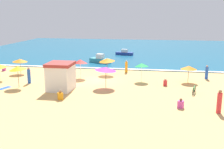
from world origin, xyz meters
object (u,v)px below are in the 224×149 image
object	(u,v)px
beachgoer_2	(181,104)
beachgoer_6	(219,102)
beach_umbrella_8	(142,65)
beachgoer_1	(207,73)
small_boat_0	(100,60)
beach_umbrella_2	(18,68)
beach_umbrella_7	(106,69)
parked_bicycle	(194,90)
beachgoer_0	(126,67)
beachgoer_7	(29,76)
beach_umbrella_6	(20,60)
beach_umbrella_5	(189,68)
beachgoer_4	(60,96)
beachgoer_5	(4,68)
lifeguard_cabana	(61,76)
beach_umbrella_3	(107,60)
beachgoer_3	(165,82)
small_boat_1	(124,53)
beach_umbrella_4	(80,62)

from	to	relation	value
beachgoer_2	beachgoer_6	world-z (taller)	beachgoer_6
beach_umbrella_8	beachgoer_1	world-z (taller)	beach_umbrella_8
beachgoer_2	small_boat_0	distance (m)	22.16
beach_umbrella_2	beach_umbrella_8	xyz separation A→B (m)	(12.81, 4.81, -0.18)
beach_umbrella_7	parked_bicycle	xyz separation A→B (m)	(9.03, -0.84, -1.65)
beach_umbrella_8	beachgoer_0	size ratio (longest dim) A/B	1.37
beach_umbrella_2	parked_bicycle	xyz separation A→B (m)	(18.24, 0.63, -1.72)
beachgoer_7	small_boat_0	xyz separation A→B (m)	(5.37, 13.69, -0.32)
beach_umbrella_6	beachgoer_1	bearing A→B (deg)	2.10
beach_umbrella_8	beachgoer_1	distance (m)	8.12
beach_umbrella_5	beachgoer_4	size ratio (longest dim) A/B	2.57
beachgoer_5	lifeguard_cabana	bearing A→B (deg)	-35.17
beach_umbrella_3	beach_umbrella_8	distance (m)	5.31
beach_umbrella_5	beachgoer_0	xyz separation A→B (m)	(-7.58, 4.09, -0.96)
beach_umbrella_3	beachgoer_2	size ratio (longest dim) A/B	3.40
beachgoer_4	beachgoer_6	xyz separation A→B (m)	(13.60, -1.25, 0.52)
lifeguard_cabana	beachgoer_3	world-z (taller)	lifeguard_cabana
beach_umbrella_2	beach_umbrella_8	size ratio (longest dim) A/B	1.07
beach_umbrella_3	beachgoer_6	bearing A→B (deg)	-47.22
beachgoer_5	small_boat_1	bearing A→B (deg)	48.09
beachgoer_7	small_boat_0	world-z (taller)	beachgoer_7
beach_umbrella_2	beachgoer_6	bearing A→B (deg)	-13.28
beach_umbrella_8	small_boat_0	distance (m)	12.86
beachgoer_4	beach_umbrella_6	bearing A→B (deg)	132.85
beach_umbrella_3	beach_umbrella_6	bearing A→B (deg)	-173.56
beach_umbrella_4	small_boat_0	distance (m)	10.29
beach_umbrella_5	beach_umbrella_7	bearing A→B (deg)	-157.67
beachgoer_2	beach_umbrella_6	bearing A→B (deg)	152.71
beach_umbrella_8	beach_umbrella_4	bearing A→B (deg)	176.52
beachgoer_1	beachgoer_5	xyz separation A→B (m)	(-26.73, 0.45, -0.44)
beachgoer_1	beachgoer_4	size ratio (longest dim) A/B	1.88
lifeguard_cabana	small_boat_1	world-z (taller)	lifeguard_cabana
beachgoer_1	beach_umbrella_3	bearing A→B (deg)	178.09
parked_bicycle	beachgoer_1	size ratio (longest dim) A/B	1.04
beachgoer_1	beachgoer_3	xyz separation A→B (m)	(-5.00, -3.92, -0.43)
beach_umbrella_7	beachgoer_7	distance (m)	8.95
beach_umbrella_4	beachgoer_0	distance (m)	6.68
beach_umbrella_2	parked_bicycle	world-z (taller)	beach_umbrella_2
beachgoer_6	beach_umbrella_2	bearing A→B (deg)	166.72
beachgoer_0	beachgoer_2	world-z (taller)	beachgoer_0
beachgoer_0	small_boat_0	world-z (taller)	beachgoer_0
beachgoer_0	beach_umbrella_5	bearing A→B (deg)	-28.36
beach_umbrella_3	beachgoer_7	size ratio (longest dim) A/B	1.54
beach_umbrella_5	beachgoer_7	size ratio (longest dim) A/B	1.25
parked_bicycle	beachgoer_3	bearing A→B (deg)	136.73
beach_umbrella_4	parked_bicycle	bearing A→B (deg)	-19.76
beach_umbrella_7	beachgoer_3	distance (m)	6.75
lifeguard_cabana	small_boat_1	size ratio (longest dim) A/B	0.85
beach_umbrella_5	small_boat_1	size ratio (longest dim) A/B	0.69
beach_umbrella_3	small_boat_1	bearing A→B (deg)	88.85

